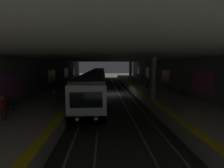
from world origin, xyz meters
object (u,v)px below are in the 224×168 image
at_px(metro_train, 97,79).
at_px(trash_bin, 42,95).
at_px(person_waiting_near, 147,83).
at_px(person_boarding, 79,77).
at_px(pillar_near, 153,78).
at_px(suitcase_rolling, 144,82).
at_px(pillar_far, 131,72).
at_px(person_walking_mid, 3,107).
at_px(bench_right_near, 7,106).
at_px(person_standing_far, 54,99).
at_px(bench_right_mid, 66,81).
at_px(bench_left_mid, 184,92).
at_px(bench_left_far, 168,86).

height_order(metro_train, trash_bin, metro_train).
distance_m(person_waiting_near, person_boarding, 19.23).
distance_m(metro_train, person_waiting_near, 10.29).
xyz_separation_m(pillar_near, suitcase_rolling, (14.01, -2.60, -1.92)).
relative_size(pillar_far, person_walking_mid, 2.74).
bearing_deg(trash_bin, person_walking_mid, 179.71).
bearing_deg(bench_right_near, person_standing_far, -73.28).
bearing_deg(person_boarding, suitcase_rolling, -120.73).
distance_m(pillar_near, person_walking_mid, 13.64).
height_order(metro_train, bench_right_near, metro_train).
height_order(person_waiting_near, person_boarding, person_waiting_near).
xyz_separation_m(pillar_far, bench_right_mid, (1.00, 12.88, -1.75)).
height_order(pillar_near, suitcase_rolling, pillar_near).
distance_m(pillar_near, trash_bin, 12.33).
distance_m(pillar_far, bench_left_mid, 13.96).
xyz_separation_m(pillar_near, bench_right_near, (-4.23, 12.88, -1.75)).
distance_m(metro_train, bench_right_mid, 6.54).
distance_m(bench_right_near, person_walking_mid, 1.92).
bearing_deg(bench_left_mid, metro_train, 40.39).
bearing_deg(bench_left_far, person_standing_far, 124.37).
bearing_deg(pillar_near, person_standing_far, 108.70).
bearing_deg(person_waiting_near, trash_bin, 115.72).
height_order(person_waiting_near, suitcase_rolling, person_waiting_near).
bearing_deg(trash_bin, pillar_near, -94.80).
distance_m(bench_left_mid, person_walking_mid, 18.01).
distance_m(bench_left_far, bench_right_mid, 19.57).
relative_size(bench_left_mid, trash_bin, 2.00).
relative_size(pillar_far, person_standing_far, 2.81).
bearing_deg(pillar_near, person_waiting_near, -9.89).
relative_size(pillar_near, person_waiting_near, 2.93).
distance_m(bench_left_mid, bench_right_near, 18.02).
relative_size(person_walking_mid, person_boarding, 1.09).
distance_m(bench_left_far, person_walking_mid, 20.38).
relative_size(bench_left_mid, bench_left_far, 1.00).
relative_size(metro_train, person_walking_mid, 24.43).
height_order(pillar_far, person_standing_far, pillar_far).
relative_size(metro_train, person_waiting_near, 26.16).
xyz_separation_m(metro_train, person_walking_mid, (-20.13, 5.64, -0.08)).
bearing_deg(trash_bin, pillar_far, -41.55).
xyz_separation_m(bench_right_mid, suitcase_rolling, (-1.71, -15.48, -0.17)).
bearing_deg(bench_left_far, bench_right_near, 121.34).
bearing_deg(person_boarding, pillar_far, -123.77).
xyz_separation_m(bench_left_far, trash_bin, (-5.14, 16.33, -0.10)).
bearing_deg(bench_left_far, suitcase_rolling, 11.43).
xyz_separation_m(pillar_near, person_waiting_near, (7.50, -1.31, -1.44)).
bearing_deg(pillar_far, person_walking_mid, 149.53).
bearing_deg(person_walking_mid, pillar_near, -63.86).
xyz_separation_m(person_walking_mid, person_standing_far, (2.75, -2.64, -0.02)).
xyz_separation_m(pillar_near, trash_bin, (1.02, 12.15, -1.85)).
bearing_deg(metro_train, person_boarding, 29.69).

